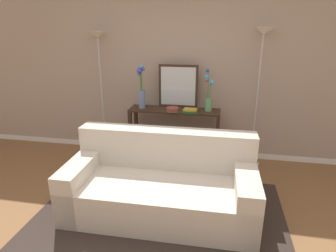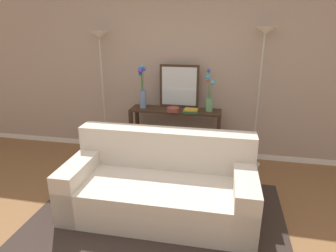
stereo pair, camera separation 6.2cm
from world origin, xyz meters
The scene contains 13 objects.
ground_plane centered at (0.00, 0.00, -0.01)m, with size 16.00×16.00×0.02m, color brown.
back_wall centered at (0.00, 2.35, 1.49)m, with size 12.00×0.15×2.99m.
area_rug centered at (0.01, 0.50, 0.01)m, with size 2.74×1.92×0.01m.
couch centered at (0.01, 0.67, 0.31)m, with size 2.07×1.00×0.88m.
console_table centered at (-0.06, 1.96, 0.58)m, with size 1.35×0.35×0.84m.
floor_lamp_left centered at (-1.24, 2.06, 1.52)m, with size 0.28×0.28×1.94m.
floor_lamp_right centered at (1.11, 2.06, 1.57)m, with size 0.28×0.28×2.00m.
wall_mirror centered at (-0.03, 2.10, 1.16)m, with size 0.59×0.02×0.64m.
vase_tall_flowers centered at (-0.56, 1.95, 1.10)m, with size 0.11×0.13×0.65m.
vase_short_flowers centered at (0.43, 1.98, 1.05)m, with size 0.14×0.11×0.61m.
fruit_bowl centered at (-0.07, 1.85, 0.87)m, with size 0.19×0.19×0.06m.
book_stack centered at (0.18, 1.86, 0.86)m, with size 0.23×0.17×0.05m.
book_row_under_console centered at (-0.44, 1.96, 0.06)m, with size 0.38×0.18×0.13m.
Camera 2 is at (0.68, -2.12, 2.02)m, focal length 31.06 mm.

